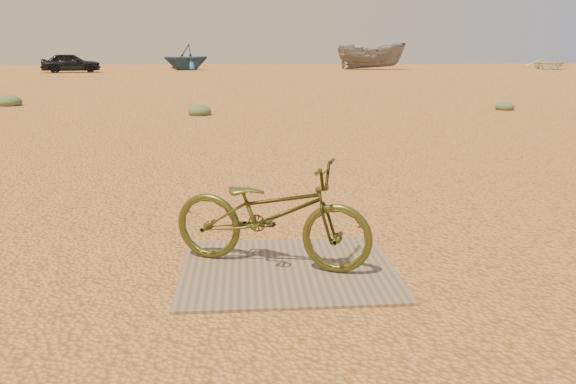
{
  "coord_description": "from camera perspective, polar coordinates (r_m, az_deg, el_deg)",
  "views": [
    {
      "loc": [
        -0.86,
        -4.09,
        1.56
      ],
      "look_at": [
        -0.56,
        -0.3,
        0.59
      ],
      "focal_mm": 35.0,
      "sensor_mm": 36.0,
      "label": 1
    }
  ],
  "objects": [
    {
      "name": "ground",
      "position": [
        4.46,
        6.93,
        -6.32
      ],
      "size": [
        120.0,
        120.0,
        0.0
      ],
      "primitive_type": "plane",
      "color": "#CC8C4A",
      "rests_on": "ground"
    },
    {
      "name": "plywood_board",
      "position": [
        4.1,
        -0.0,
        -7.9
      ],
      "size": [
        1.54,
        1.28,
        0.02
      ],
      "primitive_type": "cube",
      "color": "#7E6953",
      "rests_on": "ground"
    },
    {
      "name": "bicycle",
      "position": [
        4.05,
        -1.74,
        -2.19
      ],
      "size": [
        1.57,
        1.02,
        0.78
      ],
      "primitive_type": "imported",
      "rotation": [
        0.0,
        0.0,
        1.2
      ],
      "color": "#46471B",
      "rests_on": "plywood_board"
    },
    {
      "name": "car",
      "position": [
        43.44,
        -21.18,
        12.14
      ],
      "size": [
        4.21,
        2.36,
        1.35
      ],
      "primitive_type": "imported",
      "rotation": [
        0.0,
        0.0,
        1.77
      ],
      "color": "black",
      "rests_on": "ground"
    },
    {
      "name": "boat_far_left",
      "position": [
        46.51,
        -10.31,
        13.35
      ],
      "size": [
        5.11,
        4.98,
        2.04
      ],
      "primitive_type": "imported",
      "rotation": [
        0.0,
        0.0,
        -0.95
      ],
      "color": "#2F557A",
      "rests_on": "ground"
    },
    {
      "name": "boat_mid_right",
      "position": [
        47.42,
        8.45,
        13.49
      ],
      "size": [
        5.73,
        2.75,
        2.14
      ],
      "primitive_type": "imported",
      "rotation": [
        0.0,
        0.0,
        1.44
      ],
      "color": "slate",
      "rests_on": "ground"
    },
    {
      "name": "boat_far_right",
      "position": [
        52.82,
        24.99,
        11.75
      ],
      "size": [
        3.91,
        4.91,
        0.91
      ],
      "primitive_type": "imported",
      "rotation": [
        0.0,
        0.0,
        -0.18
      ],
      "color": "white",
      "rests_on": "ground"
    },
    {
      "name": "kale_a",
      "position": [
        14.12,
        -8.95,
        7.73
      ],
      "size": [
        0.57,
        0.57,
        0.32
      ],
      "primitive_type": "ellipsoid",
      "color": "#526B48",
      "rests_on": "ground"
    },
    {
      "name": "kale_b",
      "position": [
        16.25,
        21.13,
        7.79
      ],
      "size": [
        0.5,
        0.5,
        0.27
      ],
      "primitive_type": "ellipsoid",
      "color": "#526B48",
      "rests_on": "ground"
    },
    {
      "name": "kale_c",
      "position": [
        18.21,
        -26.42,
        7.86
      ],
      "size": [
        0.69,
        0.69,
        0.38
      ],
      "primitive_type": "ellipsoid",
      "color": "#526B48",
      "rests_on": "ground"
    }
  ]
}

